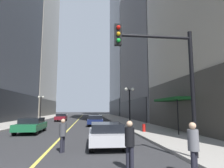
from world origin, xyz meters
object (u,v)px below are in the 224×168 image
at_px(traffic_light_near_right, 168,70).
at_px(street_lamp_right_mid, 130,98).
at_px(car_silver, 106,134).
at_px(car_maroon, 61,117).
at_px(street_lamp_left_far, 41,103).
at_px(pedestrian_with_orange_bag, 63,133).
at_px(car_green, 31,125).
at_px(pedestrian_in_black_coat, 130,141).
at_px(car_navy, 95,120).
at_px(fire_hydrant_right, 144,129).
at_px(pedestrian_in_grey_suit, 193,145).

distance_m(traffic_light_near_right, street_lamp_right_mid, 12.75).
xyz_separation_m(car_silver, car_maroon, (-5.78, 23.93, -0.00)).
bearing_deg(street_lamp_left_far, pedestrian_with_orange_bag, -74.35).
relative_size(car_green, pedestrian_in_black_coat, 2.64).
bearing_deg(street_lamp_right_mid, car_green, -167.20).
bearing_deg(car_maroon, pedestrian_with_orange_bag, -82.10).
xyz_separation_m(street_lamp_left_far, street_lamp_right_mid, (12.80, -15.21, 0.00)).
bearing_deg(street_lamp_left_far, pedestrian_in_black_coat, -71.06).
relative_size(car_silver, car_navy, 1.04).
distance_m(pedestrian_in_black_coat, traffic_light_near_right, 3.44).
relative_size(pedestrian_with_orange_bag, street_lamp_right_mid, 0.37).
distance_m(street_lamp_left_far, fire_hydrant_right, 23.16).
distance_m(car_silver, street_lamp_left_far, 26.20).
bearing_deg(pedestrian_in_black_coat, car_navy, 91.76).
height_order(pedestrian_in_grey_suit, street_lamp_right_mid, street_lamp_right_mid).
bearing_deg(car_silver, pedestrian_with_orange_bag, -150.37).
relative_size(traffic_light_near_right, street_lamp_left_far, 1.28).
bearing_deg(traffic_light_near_right, car_maroon, 106.35).
bearing_deg(fire_hydrant_right, car_silver, -124.68).
height_order(pedestrian_with_orange_bag, street_lamp_left_far, street_lamp_left_far).
relative_size(pedestrian_in_grey_suit, fire_hydrant_right, 2.12).
height_order(car_navy, pedestrian_in_black_coat, pedestrian_in_black_coat).
height_order(car_silver, car_green, same).
bearing_deg(pedestrian_with_orange_bag, pedestrian_in_grey_suit, -42.19).
distance_m(pedestrian_in_black_coat, pedestrian_with_orange_bag, 4.15).
relative_size(car_green, fire_hydrant_right, 5.62).
distance_m(car_silver, pedestrian_in_black_coat, 4.48).
bearing_deg(car_green, car_silver, -48.88).
relative_size(car_maroon, pedestrian_in_grey_suit, 2.42).
distance_m(pedestrian_in_grey_suit, fire_hydrant_right, 11.09).
bearing_deg(car_maroon, fire_hydrant_right, -62.35).
bearing_deg(car_silver, pedestrian_in_black_coat, -84.72).
bearing_deg(car_navy, pedestrian_in_black_coat, -88.24).
distance_m(car_navy, car_maroon, 11.68).
bearing_deg(car_green, pedestrian_with_orange_bag, -65.35).
height_order(car_green, car_navy, same).
bearing_deg(car_silver, street_lamp_left_far, 111.26).
xyz_separation_m(car_maroon, street_lamp_left_far, (-3.67, 0.37, 2.54)).
distance_m(car_navy, street_lamp_left_far, 14.33).
bearing_deg(fire_hydrant_right, street_lamp_right_mid, 98.05).
relative_size(pedestrian_in_black_coat, street_lamp_right_mid, 0.38).
bearing_deg(pedestrian_with_orange_bag, pedestrian_in_black_coat, -49.47).
relative_size(car_maroon, street_lamp_right_mid, 0.93).
bearing_deg(car_maroon, street_lamp_left_far, 174.20).
xyz_separation_m(traffic_light_near_right, fire_hydrant_right, (1.55, 9.16, -3.34)).
bearing_deg(traffic_light_near_right, street_lamp_right_mid, 85.27).
distance_m(pedestrian_with_orange_bag, pedestrian_in_grey_suit, 6.11).
distance_m(car_navy, pedestrian_in_grey_suit, 19.26).
bearing_deg(car_navy, traffic_light_near_right, -81.98).
bearing_deg(car_navy, street_lamp_right_mid, -52.90).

